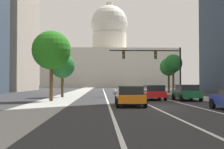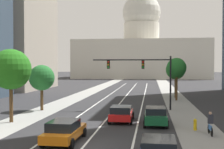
{
  "view_description": "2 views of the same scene",
  "coord_description": "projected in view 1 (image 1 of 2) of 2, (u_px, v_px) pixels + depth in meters",
  "views": [
    {
      "loc": [
        -3.62,
        -21.39,
        1.69
      ],
      "look_at": [
        -1.93,
        25.27,
        2.97
      ],
      "focal_mm": 49.05,
      "sensor_mm": 36.0,
      "label": 1
    },
    {
      "loc": [
        4.15,
        -18.59,
        5.02
      ],
      "look_at": [
        -0.47,
        17.33,
        4.01
      ],
      "focal_mm": 48.87,
      "sensor_mm": 36.0,
      "label": 2
    }
  ],
  "objects": [
    {
      "name": "lane_stripe_left",
      "position": [
        105.0,
        94.0,
        46.32
      ],
      "size": [
        0.16,
        90.0,
        0.01
      ],
      "primitive_type": "cube",
      "color": "white",
      "rests_on": "ground"
    },
    {
      "name": "traffic_signal_mast",
      "position": [
        157.0,
        60.0,
        38.26
      ],
      "size": [
        9.03,
        0.39,
        6.15
      ],
      "color": "black",
      "rests_on": "ground"
    },
    {
      "name": "ground_plane",
      "position": [
        119.0,
        91.0,
        61.41
      ],
      "size": [
        400.0,
        400.0,
        0.0
      ],
      "primitive_type": "plane",
      "color": "#2B2B2D"
    },
    {
      "name": "street_tree_near_left",
      "position": [
        51.0,
        50.0,
        28.36
      ],
      "size": [
        3.62,
        3.62,
        6.54
      ],
      "color": "#51381E",
      "rests_on": "ground"
    },
    {
      "name": "sidewalk_right",
      "position": [
        162.0,
        92.0,
        56.7
      ],
      "size": [
        3.5,
        130.0,
        0.01
      ],
      "primitive_type": "cube",
      "color": "gray",
      "rests_on": "ground"
    },
    {
      "name": "car_green",
      "position": [
        187.0,
        92.0,
        29.08
      ],
      "size": [
        2.06,
        4.24,
        1.53
      ],
      "rotation": [
        0.0,
        0.0,
        1.58
      ],
      "color": "#14512D",
      "rests_on": "ground"
    },
    {
      "name": "car_orange",
      "position": [
        130.0,
        96.0,
        22.21
      ],
      "size": [
        2.16,
        4.69,
        1.46
      ],
      "rotation": [
        0.0,
        0.0,
        1.55
      ],
      "color": "orange",
      "rests_on": "ground"
    },
    {
      "name": "sidewalk_left",
      "position": [
        78.0,
        92.0,
        56.13
      ],
      "size": [
        3.5,
        130.0,
        0.01
      ],
      "primitive_type": "cube",
      "color": "gray",
      "rests_on": "ground"
    },
    {
      "name": "street_tree_mid_left",
      "position": [
        62.0,
        66.0,
        35.76
      ],
      "size": [
        2.9,
        2.9,
        5.15
      ],
      "color": "#51381E",
      "rests_on": "ground"
    },
    {
      "name": "street_tree_far_right",
      "position": [
        169.0,
        67.0,
        52.41
      ],
      "size": [
        3.07,
        3.07,
        5.97
      ],
      "color": "#51381E",
      "rests_on": "ground"
    },
    {
      "name": "capitol_building",
      "position": [
        109.0,
        61.0,
        132.96
      ],
      "size": [
        54.14,
        29.42,
        36.77
      ],
      "color": "beige",
      "rests_on": "ground"
    },
    {
      "name": "car_red",
      "position": [
        153.0,
        92.0,
        30.06
      ],
      "size": [
        2.14,
        4.26,
        1.47
      ],
      "rotation": [
        0.0,
        0.0,
        1.58
      ],
      "color": "red",
      "rests_on": "ground"
    },
    {
      "name": "lane_stripe_center",
      "position": [
        125.0,
        94.0,
        46.43
      ],
      "size": [
        0.16,
        90.0,
        0.01
      ],
      "primitive_type": "cube",
      "color": "white",
      "rests_on": "ground"
    },
    {
      "name": "street_tree_near_right",
      "position": [
        173.0,
        64.0,
        48.34
      ],
      "size": [
        2.85,
        2.85,
        6.21
      ],
      "color": "#51381E",
      "rests_on": "ground"
    },
    {
      "name": "lane_stripe_right",
      "position": [
        145.0,
        94.0,
        46.54
      ],
      "size": [
        0.16,
        90.0,
        0.01
      ],
      "primitive_type": "cube",
      "color": "white",
      "rests_on": "ground"
    }
  ]
}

